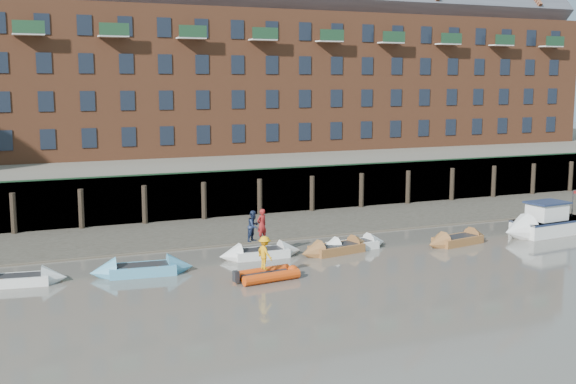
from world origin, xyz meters
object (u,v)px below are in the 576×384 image
rib_tender (269,274)px  motor_launch (539,225)px  person_rib_crew (265,253)px  rowboat_5 (353,245)px  rowboat_6 (458,240)px  rowboat_4 (337,249)px  person_rower_b (254,226)px  rowboat_0 (17,280)px  rowboat_3 (261,253)px  person_rower_a (262,225)px  rowboat_2 (142,270)px

rib_tender → motor_launch: size_ratio=0.50×
rib_tender → person_rib_crew: bearing=172.7°
rowboat_5 → rowboat_6: size_ratio=0.94×
rowboat_4 → person_rib_crew: (-5.54, -3.46, 1.07)m
rowboat_6 → person_rower_b: size_ratio=2.84×
rowboat_0 → rowboat_3: 12.20m
rowboat_6 → person_rib_crew: size_ratio=2.98×
rowboat_3 → person_rower_a: (0.10, 0.05, 1.52)m
rowboat_4 → rowboat_5: 1.30m
rowboat_3 → person_rower_a: size_ratio=2.65×
rowboat_2 → rib_tender: (5.37, -3.16, -0.01)m
rowboat_2 → rib_tender: size_ratio=1.56×
rowboat_4 → rowboat_6: size_ratio=1.01×
rowboat_3 → rowboat_4: (4.19, -0.66, 0.00)m
rowboat_0 → rowboat_2: rowboat_2 is taller
rib_tender → rowboat_5: bearing=23.4°
rowboat_6 → motor_launch: 5.97m
rowboat_4 → rowboat_5: (1.22, 0.44, -0.01)m
rowboat_3 → person_rower_b: 1.53m
person_rower_a → person_rower_b: 0.45m
person_rower_b → rowboat_2: bearing=152.7°
rowboat_4 → person_rib_crew: bearing=-158.2°
person_rower_a → rowboat_4: bearing=148.1°
rowboat_3 → rowboat_6: size_ratio=0.97×
rowboat_2 → motor_launch: (24.05, -0.43, 0.41)m
rowboat_6 → rowboat_5: bearing=157.9°
rowboat_3 → person_rower_a: bearing=30.1°
rowboat_0 → rowboat_6: bearing=6.3°
rowboat_3 → rowboat_4: size_ratio=0.96×
rowboat_0 → rowboat_4: rowboat_4 is taller
rowboat_2 → person_rower_b: bearing=16.2°
rib_tender → rowboat_0: bearing=154.4°
rowboat_4 → person_rower_a: bearing=159.9°
rowboat_4 → person_rower_a: 4.42m
rowboat_6 → motor_launch: (5.96, 0.03, 0.43)m
rowboat_2 → person_rib_crew: (5.16, -3.16, 1.05)m
person_rib_crew → rib_tender: bearing=-102.9°
rowboat_3 → rowboat_2: bearing=-169.4°
rowboat_5 → rowboat_2: bearing=177.0°
motor_launch → person_rib_crew: (-18.90, -2.73, 0.64)m
rowboat_0 → motor_launch: (29.74, -0.92, 0.43)m
rowboat_3 → person_rib_crew: size_ratio=2.89×
motor_launch → person_rib_crew: person_rib_crew is taller
rib_tender → person_rower_a: bearing=66.1°
rowboat_0 → person_rower_b: person_rower_b is taller
rowboat_2 → rib_tender: bearing=-24.2°
rowboat_0 → rowboat_5: rowboat_0 is taller
rowboat_3 → motor_launch: (17.55, -1.40, 0.43)m
rowboat_6 → person_rower_a: person_rower_a is taller
rowboat_3 → rib_tender: rowboat_3 is taller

